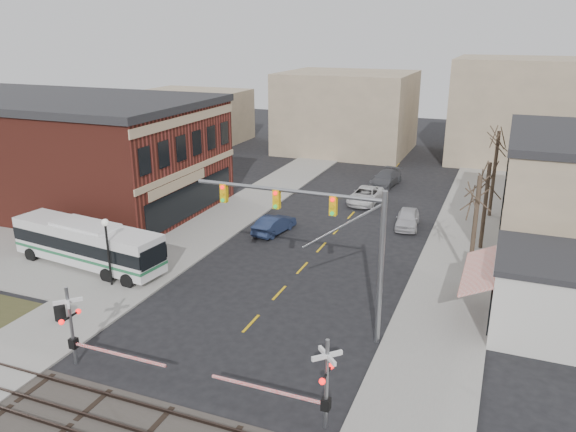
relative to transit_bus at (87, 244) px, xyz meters
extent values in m
plane|color=black|center=(13.30, -4.91, -1.68)|extent=(160.00, 160.00, 0.00)
cube|color=gray|center=(3.80, 15.09, -1.62)|extent=(5.00, 60.00, 0.12)
cube|color=gray|center=(22.80, 15.09, -1.62)|extent=(5.00, 60.00, 0.12)
cube|color=#2D231E|center=(13.30, -10.99, -1.56)|extent=(160.00, 0.08, 0.14)
cube|color=maroon|center=(-13.70, 11.09, 2.82)|extent=(30.00, 15.00, 9.00)
cube|color=#262628|center=(-13.70, 11.09, 7.62)|extent=(30.40, 15.40, 0.60)
cube|color=tan|center=(1.35, 11.09, 2.62)|extent=(0.10, 15.00, 0.50)
cube|color=tan|center=(1.35, 11.09, 6.72)|extent=(0.10, 15.00, 0.70)
cube|color=black|center=(1.35, 11.09, 0.12)|extent=(0.08, 13.00, 2.60)
cube|color=beige|center=(29.30, 2.09, 0.32)|extent=(8.00, 6.00, 4.00)
cube|color=red|center=(24.50, 2.09, 1.32)|extent=(1.68, 6.00, 0.87)
cylinder|color=#382B21|center=(23.80, 7.09, 1.82)|extent=(0.28, 0.28, 6.75)
cylinder|color=#382B21|center=(24.10, 13.09, 1.59)|extent=(0.28, 0.28, 6.30)
cylinder|color=#382B21|center=(24.30, 21.09, 2.04)|extent=(0.28, 0.28, 7.20)
cube|color=silver|center=(0.00, 0.00, 0.02)|extent=(11.62, 3.82, 2.50)
cube|color=black|center=(0.00, 0.00, 0.18)|extent=(11.66, 3.86, 0.86)
cube|color=#236941|center=(0.00, 0.00, -0.58)|extent=(11.66, 3.86, 0.19)
cylinder|color=black|center=(0.00, 0.00, -1.20)|extent=(1.24, 2.57, 0.95)
cylinder|color=gray|center=(20.05, -2.17, 2.32)|extent=(0.28, 0.28, 8.00)
cylinder|color=gray|center=(15.06, -2.17, 5.82)|extent=(9.97, 0.20, 0.20)
cube|color=gold|center=(17.55, -2.17, 5.32)|extent=(0.35, 0.30, 1.00)
cube|color=gold|center=(14.55, -2.17, 5.32)|extent=(0.35, 0.30, 1.00)
cube|color=gold|center=(11.55, -2.17, 5.32)|extent=(0.35, 0.30, 1.00)
cylinder|color=gray|center=(7.17, -9.44, 0.32)|extent=(0.16, 0.16, 4.00)
cube|color=silver|center=(7.17, -9.44, 1.62)|extent=(1.00, 1.00, 0.18)
cube|color=silver|center=(7.17, -9.44, 1.62)|extent=(1.00, 1.00, 0.18)
sphere|color=#FF0C0C|center=(7.17, -9.99, 0.82)|extent=(0.26, 0.26, 0.26)
sphere|color=#FF0C0C|center=(7.17, -8.89, 0.82)|extent=(0.26, 0.26, 0.26)
cube|color=black|center=(7.17, -9.44, -0.58)|extent=(0.35, 0.35, 0.50)
cube|color=#FF0C0C|center=(9.77, -9.44, -0.58)|extent=(5.00, 0.10, 0.10)
cylinder|color=gray|center=(19.64, -9.33, 0.32)|extent=(0.16, 0.16, 4.00)
cube|color=silver|center=(19.64, -9.33, 1.62)|extent=(1.00, 1.00, 0.18)
cube|color=silver|center=(19.64, -9.33, 1.62)|extent=(1.00, 1.00, 0.18)
sphere|color=#FF0C0C|center=(19.64, -9.88, 0.82)|extent=(0.26, 0.26, 0.26)
sphere|color=#FF0C0C|center=(19.64, -8.78, 0.82)|extent=(0.26, 0.26, 0.26)
cube|color=black|center=(19.64, -9.33, -0.58)|extent=(0.35, 0.35, 0.50)
cube|color=#FF0C0C|center=(17.04, -9.33, -0.58)|extent=(5.00, 0.10, 0.10)
cylinder|color=black|center=(3.29, -1.91, 0.41)|extent=(0.14, 0.14, 3.93)
sphere|color=silver|center=(3.29, -1.91, 2.53)|extent=(0.44, 0.44, 0.44)
cylinder|color=black|center=(3.55, -6.53, -1.15)|extent=(0.60, 0.60, 0.81)
imported|color=#AFAEB3|center=(18.30, 15.86, -0.94)|extent=(2.15, 4.45, 1.47)
imported|color=#19233E|center=(8.89, 10.66, -0.96)|extent=(2.22, 4.52, 1.43)
imported|color=silver|center=(13.52, 21.06, -0.96)|extent=(2.63, 5.26, 1.43)
imported|color=#46474C|center=(13.93, 27.69, -0.93)|extent=(2.76, 5.40, 1.50)
imported|color=#574945|center=(3.54, -1.13, -0.76)|extent=(0.40, 0.60, 1.60)
imported|color=#34385B|center=(1.80, 2.43, -0.80)|extent=(0.86, 0.92, 1.51)
camera|label=1|loc=(25.16, -27.21, 13.52)|focal=35.00mm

